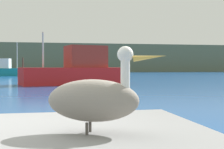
% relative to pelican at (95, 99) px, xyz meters
% --- Properties ---
extents(hillside_backdrop, '(140.00, 12.37, 6.56)m').
position_rel_pelican_xyz_m(hillside_backdrop, '(-1.15, 73.63, 2.29)').
color(hillside_backdrop, '#5B664C').
rests_on(hillside_backdrop, ground).
extents(pelican, '(1.18, 0.69, 0.86)m').
position_rel_pelican_xyz_m(pelican, '(0.00, 0.00, 0.00)').
color(pelican, gray).
rests_on(pelican, pier_dock).
extents(fishing_boat_red, '(8.14, 4.46, 3.74)m').
position_rel_pelican_xyz_m(fishing_boat_red, '(1.41, 20.12, 0.01)').
color(fishing_boat_red, red).
rests_on(fishing_boat_red, ground).
extents(fishing_boat_teal, '(5.59, 2.57, 4.63)m').
position_rel_pelican_xyz_m(fishing_boat_teal, '(-6.81, 42.01, -0.19)').
color(fishing_boat_teal, teal).
rests_on(fishing_boat_teal, ground).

